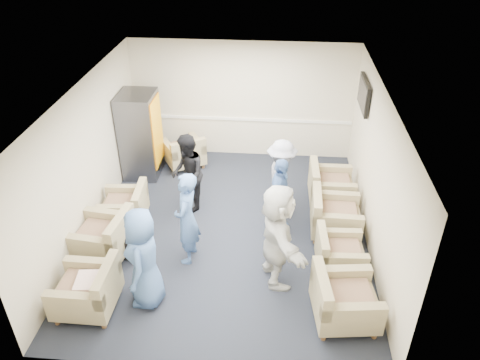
# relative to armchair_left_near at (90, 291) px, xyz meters

# --- Properties ---
(floor) EXTENTS (6.00, 6.00, 0.00)m
(floor) POSITION_rel_armchair_left_near_xyz_m (1.85, 2.06, -0.34)
(floor) COLOR black
(floor) RESTS_ON ground
(ceiling) EXTENTS (6.00, 6.00, 0.00)m
(ceiling) POSITION_rel_armchair_left_near_xyz_m (1.85, 2.06, 2.36)
(ceiling) COLOR silver
(ceiling) RESTS_ON back_wall
(back_wall) EXTENTS (5.00, 0.02, 2.70)m
(back_wall) POSITION_rel_armchair_left_near_xyz_m (1.85, 5.06, 1.01)
(back_wall) COLOR beige
(back_wall) RESTS_ON floor
(front_wall) EXTENTS (5.00, 0.02, 2.70)m
(front_wall) POSITION_rel_armchair_left_near_xyz_m (1.85, -0.94, 1.01)
(front_wall) COLOR beige
(front_wall) RESTS_ON floor
(left_wall) EXTENTS (0.02, 6.00, 2.70)m
(left_wall) POSITION_rel_armchair_left_near_xyz_m (-0.65, 2.06, 1.01)
(left_wall) COLOR beige
(left_wall) RESTS_ON floor
(right_wall) EXTENTS (0.02, 6.00, 2.70)m
(right_wall) POSITION_rel_armchair_left_near_xyz_m (4.35, 2.06, 1.01)
(right_wall) COLOR beige
(right_wall) RESTS_ON floor
(chair_rail) EXTENTS (4.98, 0.04, 0.06)m
(chair_rail) POSITION_rel_armchair_left_near_xyz_m (1.85, 5.04, 0.56)
(chair_rail) COLOR white
(chair_rail) RESTS_ON back_wall
(tv) EXTENTS (0.10, 1.00, 0.58)m
(tv) POSITION_rel_armchair_left_near_xyz_m (4.29, 3.86, 1.70)
(tv) COLOR black
(tv) RESTS_ON right_wall
(armchair_left_near) EXTENTS (0.87, 0.87, 0.69)m
(armchair_left_near) POSITION_rel_armchair_left_near_xyz_m (0.00, 0.00, 0.00)
(armchair_left_near) COLOR #978861
(armchair_left_near) RESTS_ON floor
(armchair_left_mid) EXTENTS (1.00, 1.00, 0.72)m
(armchair_left_mid) POSITION_rel_armchair_left_near_xyz_m (-0.17, 1.19, 0.01)
(armchair_left_mid) COLOR #978861
(armchair_left_mid) RESTS_ON floor
(armchair_left_far) EXTENTS (0.85, 0.85, 0.64)m
(armchair_left_far) POSITION_rel_armchair_left_near_xyz_m (-0.09, 2.17, -0.02)
(armchair_left_far) COLOR #978861
(armchair_left_far) RESTS_ON floor
(armchair_right_near) EXTENTS (1.00, 1.00, 0.71)m
(armchair_right_near) POSITION_rel_armchair_left_near_xyz_m (3.69, 0.10, 0.01)
(armchair_right_near) COLOR #978861
(armchair_right_near) RESTS_ON floor
(armchair_right_midnear) EXTENTS (0.80, 0.80, 0.61)m
(armchair_right_midnear) POSITION_rel_armchair_left_near_xyz_m (3.74, 1.19, -0.04)
(armchair_right_midnear) COLOR #978861
(armchair_right_midnear) RESTS_ON floor
(armchair_right_midfar) EXTENTS (0.89, 0.89, 0.70)m
(armchair_right_midfar) POSITION_rel_armchair_left_near_xyz_m (3.73, 2.17, 0.00)
(armchair_right_midfar) COLOR #978861
(armchair_right_midfar) RESTS_ON floor
(armchair_right_far) EXTENTS (0.88, 0.88, 0.69)m
(armchair_right_far) POSITION_rel_armchair_left_near_xyz_m (3.73, 3.19, -0.00)
(armchair_right_far) COLOR #978861
(armchair_right_far) RESTS_ON floor
(armchair_corner) EXTENTS (1.10, 1.10, 0.64)m
(armchair_corner) POSITION_rel_armchair_left_near_xyz_m (0.61, 4.35, -0.02)
(armchair_corner) COLOR #978861
(armchair_corner) RESTS_ON floor
(vending_machine) EXTENTS (0.76, 0.88, 1.86)m
(vending_machine) POSITION_rel_armchair_left_near_xyz_m (-0.24, 3.99, 0.59)
(vending_machine) COLOR #52535B
(vending_machine) RESTS_ON floor
(backpack) EXTENTS (0.32, 0.27, 0.48)m
(backpack) POSITION_rel_armchair_left_near_xyz_m (0.29, 1.14, -0.10)
(backpack) COLOR black
(backpack) RESTS_ON floor
(pillow) EXTENTS (0.37, 0.45, 0.12)m
(pillow) POSITION_rel_armchair_left_near_xyz_m (-0.01, 0.00, 0.17)
(pillow) COLOR white
(pillow) RESTS_ON armchair_left_near
(person_front_left) EXTENTS (0.55, 0.83, 1.66)m
(person_front_left) POSITION_rel_armchair_left_near_xyz_m (0.80, 0.25, 0.49)
(person_front_left) COLOR #4467A4
(person_front_left) RESTS_ON floor
(person_mid_left) EXTENTS (0.44, 0.63, 1.66)m
(person_mid_left) POSITION_rel_armchair_left_near_xyz_m (1.26, 1.25, 0.49)
(person_mid_left) COLOR #4467A4
(person_mid_left) RESTS_ON floor
(person_back_left) EXTENTS (0.78, 0.90, 1.59)m
(person_back_left) POSITION_rel_armchair_left_near_xyz_m (1.00, 2.71, 0.45)
(person_back_left) COLOR black
(person_back_left) RESTS_ON floor
(person_back_right) EXTENTS (0.62, 1.02, 1.54)m
(person_back_right) POSITION_rel_armchair_left_near_xyz_m (2.78, 2.76, 0.42)
(person_back_right) COLOR beige
(person_back_right) RESTS_ON floor
(person_mid_right) EXTENTS (0.58, 0.94, 1.49)m
(person_mid_right) POSITION_rel_armchair_left_near_xyz_m (2.76, 2.15, 0.40)
(person_mid_right) COLOR #4467A4
(person_mid_right) RESTS_ON floor
(person_front_right) EXTENTS (0.92, 1.72, 1.77)m
(person_front_right) POSITION_rel_armchair_left_near_xyz_m (2.74, 0.87, 0.54)
(person_front_right) COLOR silver
(person_front_right) RESTS_ON floor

